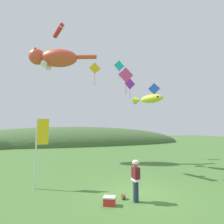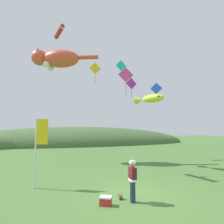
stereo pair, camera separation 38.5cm
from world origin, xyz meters
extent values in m
plane|color=#477033|center=(0.00, 0.00, 0.00)|extent=(120.00, 120.00, 0.00)
ellipsoid|color=#426033|center=(0.00, 29.40, 0.00)|extent=(48.90, 14.74, 7.14)
cylinder|color=#232D47|center=(-0.42, -0.73, 0.44)|extent=(0.24, 0.24, 0.88)
cube|color=#59191E|center=(-0.42, -0.73, 1.18)|extent=(0.26, 0.41, 0.60)
cube|color=white|center=(-0.42, -0.73, 0.94)|extent=(0.28, 0.43, 0.10)
sphere|color=tan|center=(-0.42, -0.73, 1.59)|extent=(0.20, 0.20, 0.20)
cylinder|color=beige|center=(-0.42, -0.73, 1.68)|extent=(0.30, 0.30, 0.09)
cylinder|color=beige|center=(-0.42, -0.73, 1.74)|extent=(0.20, 0.20, 0.07)
cylinder|color=olive|center=(-0.84, -0.28, 0.12)|extent=(0.12, 0.19, 0.19)
cylinder|color=brown|center=(-0.89, -0.28, 0.12)|extent=(0.02, 0.25, 0.25)
cylinder|color=brown|center=(-0.78, -0.28, 0.12)|extent=(0.02, 0.25, 0.25)
cube|color=red|center=(-1.62, -0.70, 0.15)|extent=(0.57, 0.50, 0.30)
cube|color=white|center=(-1.62, -0.70, 0.33)|extent=(0.58, 0.51, 0.06)
cylinder|color=silver|center=(-4.83, 2.41, 1.88)|extent=(0.08, 0.08, 3.76)
cube|color=yellow|center=(-4.51, 2.41, 3.01)|extent=(0.60, 0.03, 1.40)
ellipsoid|color=#E04C33|center=(-3.71, 10.67, 10.58)|extent=(4.32, 3.22, 1.84)
ellipsoid|color=white|center=(-3.89, 10.74, 10.25)|extent=(2.74, 1.90, 1.01)
sphere|color=#E04C33|center=(-5.96, 11.48, 10.76)|extent=(1.65, 1.65, 1.65)
cone|color=#4E1A11|center=(-6.11, 11.06, 11.37)|extent=(0.75, 0.75, 0.55)
cone|color=#4E1A11|center=(-5.80, 11.91, 11.37)|extent=(0.75, 0.75, 0.55)
sphere|color=white|center=(-5.17, 10.61, 9.80)|extent=(0.66, 0.66, 0.66)
sphere|color=white|center=(-4.80, 11.66, 9.80)|extent=(0.66, 0.66, 0.66)
cylinder|color=#E04C33|center=(-0.95, 9.67, 10.67)|extent=(2.05, 1.10, 0.44)
ellipsoid|color=yellow|center=(4.05, 5.29, 5.78)|extent=(1.78, 2.15, 0.73)
cone|color=yellow|center=(3.30, 6.44, 5.78)|extent=(0.97, 0.96, 0.73)
cone|color=yellow|center=(4.08, 5.24, 6.09)|extent=(0.47, 0.47, 0.34)
sphere|color=black|center=(4.20, 4.59, 5.84)|extent=(0.17, 0.17, 0.17)
cylinder|color=red|center=(-3.88, 6.31, 11.13)|extent=(0.86, 1.98, 0.36)
torus|color=white|center=(-3.62, 5.37, 11.13)|extent=(0.44, 0.17, 0.44)
cube|color=#E53F8C|center=(0.86, 3.41, 7.03)|extent=(1.11, 0.15, 1.12)
cylinder|color=black|center=(0.86, 3.42, 7.03)|extent=(0.75, 0.11, 0.02)
cube|color=#A02C62|center=(0.86, 3.41, 6.02)|extent=(0.03, 0.01, 0.90)
cube|color=blue|center=(6.75, 9.25, 7.73)|extent=(1.13, 0.74, 1.34)
cylinder|color=black|center=(6.75, 9.27, 7.73)|extent=(0.76, 0.50, 0.02)
cube|color=#1A3E97|center=(6.75, 9.25, 6.61)|extent=(0.03, 0.02, 0.90)
cube|color=#19BFBF|center=(3.06, 10.77, 10.56)|extent=(1.33, 0.09, 1.33)
cylinder|color=black|center=(3.06, 10.78, 10.56)|extent=(0.89, 0.07, 0.02)
cube|color=#118585|center=(3.06, 10.77, 9.44)|extent=(0.03, 0.01, 0.90)
cube|color=purple|center=(3.21, 8.06, 7.74)|extent=(1.22, 0.16, 1.23)
cylinder|color=black|center=(3.21, 8.07, 7.74)|extent=(0.82, 0.11, 0.02)
cube|color=#6B1A7C|center=(3.21, 8.06, 6.67)|extent=(0.03, 0.01, 0.90)
cube|color=yellow|center=(-1.07, 5.05, 7.87)|extent=(0.92, 0.03, 0.92)
cylinder|color=black|center=(-1.07, 5.06, 7.87)|extent=(0.62, 0.02, 0.02)
cube|color=#A98511|center=(-1.07, 5.05, 6.96)|extent=(0.03, 0.01, 0.90)
camera|label=1|loc=(-3.84, -7.95, 3.18)|focal=28.00mm
camera|label=2|loc=(-3.47, -8.06, 3.18)|focal=28.00mm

